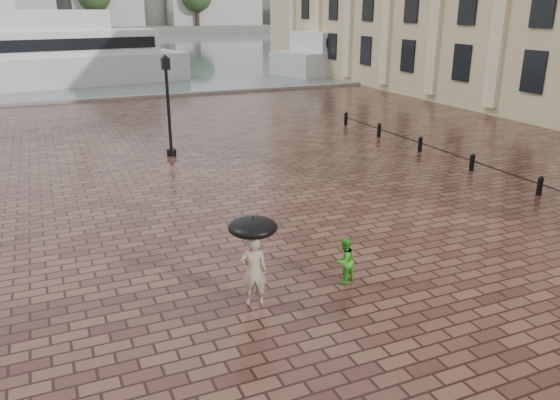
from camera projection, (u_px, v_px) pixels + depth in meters
name	position (u px, v px, depth m)	size (l,w,h in m)	color
ground	(181.00, 317.00, 12.04)	(300.00, 300.00, 0.00)	#371C19
harbour_water	(49.00, 49.00, 91.61)	(240.00, 240.00, 0.00)	#4C595D
quay_edge	(75.00, 102.00, 39.72)	(80.00, 0.60, 0.30)	slate
far_shore	(40.00, 29.00, 150.08)	(300.00, 60.00, 2.00)	#4C4C47
bollard_row	(472.00, 161.00, 22.80)	(0.22, 21.22, 0.73)	black
adult_pedestrian	(254.00, 271.00, 12.31)	(0.62, 0.40, 1.69)	gray
child_pedestrian	(344.00, 261.00, 13.39)	(0.58, 0.45, 1.18)	#2E971B
ferry_near	(32.00, 56.00, 46.76)	(27.02, 10.29, 8.65)	silver
ferry_far	(372.00, 47.00, 60.30)	(24.73, 11.63, 7.89)	silver
umbrella	(253.00, 227.00, 11.96)	(1.10, 1.10, 1.14)	black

